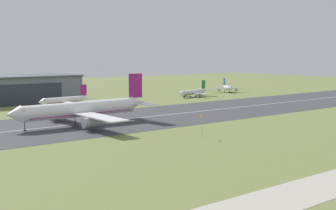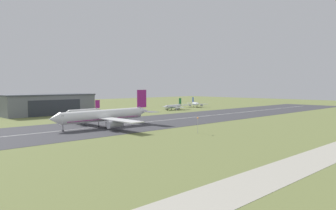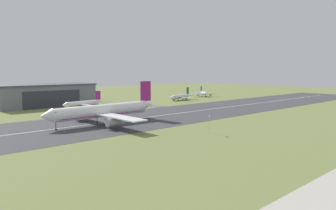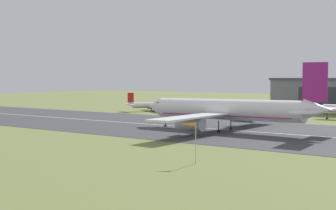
# 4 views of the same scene
# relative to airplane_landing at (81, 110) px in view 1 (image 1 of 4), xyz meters

# --- Properties ---
(ground_plane) EXTENTS (665.28, 665.28, 0.00)m
(ground_plane) POSITION_rel_airplane_landing_xyz_m (34.78, -59.62, -5.47)
(ground_plane) COLOR olive
(runway_strip) EXTENTS (425.28, 54.66, 0.06)m
(runway_strip) POSITION_rel_airplane_landing_xyz_m (34.78, 2.83, -5.44)
(runway_strip) COLOR #3D3D42
(runway_strip) RESTS_ON ground_plane
(runway_centreline) EXTENTS (382.75, 0.70, 0.01)m
(runway_centreline) POSITION_rel_airplane_landing_xyz_m (34.78, 2.83, -5.41)
(runway_centreline) COLOR silver
(runway_centreline) RESTS_ON runway_strip
(hangar_building) EXTENTS (59.78, 25.99, 13.76)m
(hangar_building) POSITION_rel_airplane_landing_xyz_m (10.81, 85.20, 1.43)
(hangar_building) COLOR slate
(hangar_building) RESTS_ON ground_plane
(airplane_landing) EXTENTS (52.96, 56.34, 17.40)m
(airplane_landing) POSITION_rel_airplane_landing_xyz_m (0.00, 0.00, 0.00)
(airplane_landing) COLOR white
(airplane_landing) RESTS_ON ground_plane
(airplane_parked_west) EXTENTS (25.09, 20.22, 9.15)m
(airplane_parked_west) POSITION_rel_airplane_landing_xyz_m (101.54, 54.90, -2.82)
(airplane_parked_west) COLOR silver
(airplane_parked_west) RESTS_ON ground_plane
(airplane_parked_east) EXTENTS (21.75, 17.29, 8.80)m
(airplane_parked_east) POSITION_rel_airplane_landing_xyz_m (138.86, 63.94, -2.47)
(airplane_parked_east) COLOR silver
(airplane_parked_east) RESTS_ON ground_plane
(airplane_parked_far_east) EXTENTS (26.09, 20.86, 10.19)m
(airplane_parked_far_east) POSITION_rel_airplane_landing_xyz_m (19.41, 52.24, -2.15)
(airplane_parked_far_east) COLOR white
(airplane_parked_far_east) RESTS_ON ground_plane
(windsock_pole) EXTENTS (2.26, 1.87, 6.69)m
(windsock_pole) POSITION_rel_airplane_landing_xyz_m (16.03, -43.89, 0.51)
(windsock_pole) COLOR #B7B7BC
(windsock_pole) RESTS_ON ground_plane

